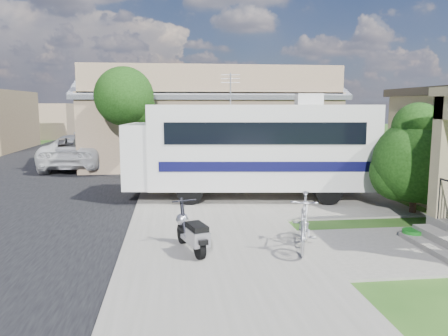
{
  "coord_description": "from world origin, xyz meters",
  "views": [
    {
      "loc": [
        -1.94,
        -9.28,
        3.0
      ],
      "look_at": [
        -0.5,
        2.5,
        1.3
      ],
      "focal_mm": 35.0,
      "sensor_mm": 36.0,
      "label": 1
    }
  ],
  "objects": [
    {
      "name": "ground",
      "position": [
        0.0,
        0.0,
        0.0
      ],
      "size": [
        120.0,
        120.0,
        0.0
      ],
      "primitive_type": "plane",
      "color": "#194111"
    },
    {
      "name": "street_slab",
      "position": [
        -7.5,
        10.0,
        0.01
      ],
      "size": [
        9.0,
        80.0,
        0.02
      ],
      "primitive_type": "cube",
      "color": "black",
      "rests_on": "ground"
    },
    {
      "name": "sidewalk_slab",
      "position": [
        -1.0,
        10.0,
        0.03
      ],
      "size": [
        4.0,
        80.0,
        0.06
      ],
      "primitive_type": "cube",
      "color": "slate",
      "rests_on": "ground"
    },
    {
      "name": "driveway_slab",
      "position": [
        1.5,
        4.5,
        0.03
      ],
      "size": [
        7.0,
        6.0,
        0.05
      ],
      "primitive_type": "cube",
      "color": "slate",
      "rests_on": "ground"
    },
    {
      "name": "walk_slab",
      "position": [
        3.0,
        -1.0,
        0.03
      ],
      "size": [
        4.0,
        3.0,
        0.05
      ],
      "primitive_type": "cube",
      "color": "slate",
      "rests_on": "ground"
    },
    {
      "name": "warehouse",
      "position": [
        0.0,
        13.97,
        1.99
      ],
      "size": [
        12.5,
        8.4,
        5.04
      ],
      "color": "#856A53",
      "rests_on": "ground"
    },
    {
      "name": "distant_bldg_near",
      "position": [
        -15.0,
        34.0,
        1.6
      ],
      "size": [
        8.0,
        7.0,
        3.2
      ],
      "primitive_type": "cube",
      "color": "#856A53",
      "rests_on": "ground"
    },
    {
      "name": "street_tree_a",
      "position": [
        -3.7,
        9.05,
        3.25
      ],
      "size": [
        2.44,
        2.4,
        4.58
      ],
      "color": "black",
      "rests_on": "ground"
    },
    {
      "name": "street_tree_b",
      "position": [
        -3.7,
        19.05,
        3.39
      ],
      "size": [
        2.44,
        2.4,
        4.73
      ],
      "color": "black",
      "rests_on": "ground"
    },
    {
      "name": "street_tree_c",
      "position": [
        -3.7,
        28.05,
        3.1
      ],
      "size": [
        2.44,
        2.4,
        4.42
      ],
      "color": "black",
      "rests_on": "ground"
    },
    {
      "name": "motorhome",
      "position": [
        0.65,
        4.46,
        1.7
      ],
      "size": [
        7.97,
        3.32,
        3.97
      ],
      "rotation": [
        0.0,
        0.0,
        -0.12
      ],
      "color": "beige",
      "rests_on": "ground"
    },
    {
      "name": "shrub",
      "position": [
        4.8,
        1.95,
        1.58
      ],
      "size": [
        2.52,
        2.4,
        3.09
      ],
      "color": "black",
      "rests_on": "ground"
    },
    {
      "name": "scooter",
      "position": [
        -1.54,
        -0.77,
        0.45
      ],
      "size": [
        0.73,
        1.49,
        1.0
      ],
      "rotation": [
        0.0,
        0.0,
        0.29
      ],
      "color": "black",
      "rests_on": "ground"
    },
    {
      "name": "bicycle",
      "position": [
        0.77,
        -0.79,
        0.57
      ],
      "size": [
        1.14,
        1.97,
        1.14
      ],
      "primitive_type": "imported",
      "rotation": [
        0.0,
        0.0,
        -0.34
      ],
      "color": "#A5A4AC",
      "rests_on": "ground"
    },
    {
      "name": "pickup_truck",
      "position": [
        -6.27,
        12.52,
        0.82
      ],
      "size": [
        2.98,
        6.0,
        1.64
      ],
      "primitive_type": "imported",
      "rotation": [
        0.0,
        0.0,
        3.1
      ],
      "color": "silver",
      "rests_on": "ground"
    },
    {
      "name": "van",
      "position": [
        -6.63,
        19.62,
        0.93
      ],
      "size": [
        3.52,
        6.74,
        1.87
      ],
      "primitive_type": "imported",
      "rotation": [
        0.0,
        0.0,
        -0.15
      ],
      "color": "silver",
      "rests_on": "ground"
    },
    {
      "name": "garden_hose",
      "position": [
        3.42,
        -0.37,
        0.1
      ],
      "size": [
        0.46,
        0.46,
        0.21
      ],
      "primitive_type": "cylinder",
      "color": "#125D16",
      "rests_on": "ground"
    }
  ]
}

